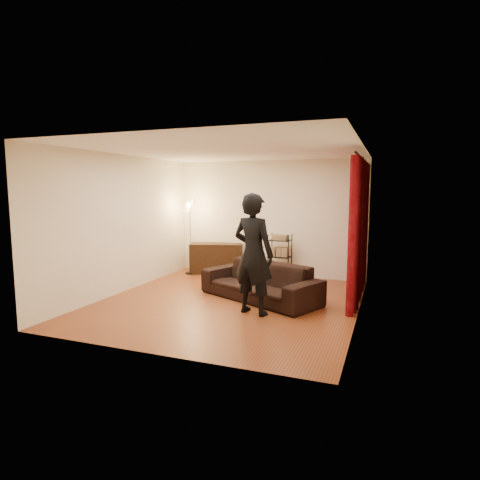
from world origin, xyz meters
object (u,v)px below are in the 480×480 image
at_px(storage_boxes, 241,269).
at_px(person, 253,254).
at_px(floor_lamp, 190,237).
at_px(sofa, 260,281).
at_px(media_cabinet, 216,258).
at_px(wire_shelf, 280,257).

bearing_deg(storage_boxes, person, -65.58).
bearing_deg(person, floor_lamp, -30.34).
xyz_separation_m(sofa, media_cabinet, (-1.71, 1.87, 0.03)).
height_order(person, floor_lamp, person).
bearing_deg(person, wire_shelf, -69.49).
bearing_deg(media_cabinet, storage_boxes, -8.06).
height_order(sofa, wire_shelf, wire_shelf).
height_order(sofa, media_cabinet, media_cabinet).
relative_size(person, floor_lamp, 1.11).
height_order(person, storage_boxes, person).
relative_size(sofa, person, 1.18).
xyz_separation_m(sofa, person, (0.16, -0.85, 0.65)).
bearing_deg(floor_lamp, media_cabinet, 26.41).
distance_m(person, storage_boxes, 3.21).
bearing_deg(media_cabinet, floor_lamp, -169.78).
bearing_deg(sofa, floor_lamp, 169.93).
xyz_separation_m(wire_shelf, floor_lamp, (-2.17, -0.18, 0.37)).
xyz_separation_m(media_cabinet, storage_boxes, (0.59, 0.08, -0.24)).
bearing_deg(wire_shelf, storage_boxes, 165.28).
bearing_deg(floor_lamp, person, -45.21).
relative_size(sofa, media_cabinet, 1.86).
relative_size(storage_boxes, floor_lamp, 0.18).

